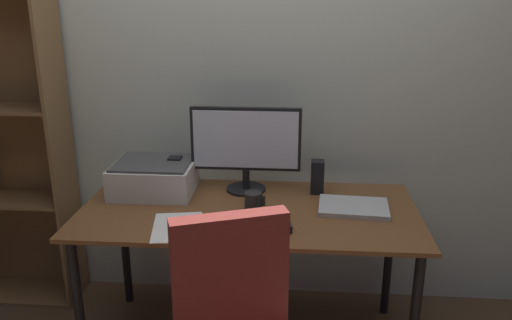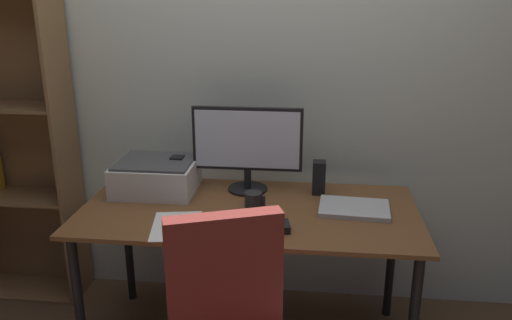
{
  "view_description": "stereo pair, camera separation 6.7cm",
  "coord_description": "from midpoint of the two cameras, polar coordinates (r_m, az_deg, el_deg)",
  "views": [
    {
      "loc": [
        0.21,
        -2.22,
        1.71
      ],
      "look_at": [
        0.04,
        -0.02,
        0.99
      ],
      "focal_mm": 36.36,
      "sensor_mm": 36.0,
      "label": 1
    },
    {
      "loc": [
        0.28,
        -2.22,
        1.71
      ],
      "look_at": [
        0.04,
        -0.02,
        0.99
      ],
      "focal_mm": 36.36,
      "sensor_mm": 36.0,
      "label": 2
    }
  ],
  "objects": [
    {
      "name": "back_wall",
      "position": [
        2.81,
        -0.51,
        9.71
      ],
      "size": [
        6.4,
        0.1,
        2.6
      ],
      "primitive_type": "cube",
      "color": "beige",
      "rests_on": "ground"
    },
    {
      "name": "desk",
      "position": [
        2.47,
        -1.59,
        -7.09
      ],
      "size": [
        1.58,
        0.76,
        0.74
      ],
      "color": "brown",
      "rests_on": "ground"
    },
    {
      "name": "monitor",
      "position": [
        2.58,
        -1.88,
        1.8
      ],
      "size": [
        0.55,
        0.2,
        0.43
      ],
      "color": "black",
      "rests_on": "desk"
    },
    {
      "name": "keyboard",
      "position": [
        2.24,
        -3.5,
        -7.38
      ],
      "size": [
        0.29,
        0.11,
        0.02
      ],
      "primitive_type": "cube",
      "rotation": [
        0.0,
        0.0,
        -0.01
      ],
      "color": "#B7BABC",
      "rests_on": "desk"
    },
    {
      "name": "mouse",
      "position": [
        2.23,
        2.25,
        -7.27
      ],
      "size": [
        0.07,
        0.1,
        0.03
      ],
      "primitive_type": "cube",
      "rotation": [
        0.0,
        0.0,
        0.17
      ],
      "color": "black",
      "rests_on": "desk"
    },
    {
      "name": "coffee_mug",
      "position": [
        2.41,
        -1.11,
        -4.57
      ],
      "size": [
        0.1,
        0.08,
        0.09
      ],
      "color": "black",
      "rests_on": "desk"
    },
    {
      "name": "laptop",
      "position": [
        2.46,
        9.9,
        -5.13
      ],
      "size": [
        0.34,
        0.25,
        0.02
      ],
      "primitive_type": "cube",
      "rotation": [
        0.0,
        0.0,
        -0.07
      ],
      "color": "#B7BABC",
      "rests_on": "desk"
    },
    {
      "name": "speaker_left",
      "position": [
        2.68,
        -9.53,
        -1.43
      ],
      "size": [
        0.06,
        0.07,
        0.17
      ],
      "primitive_type": "cube",
      "color": "black",
      "rests_on": "desk"
    },
    {
      "name": "speaker_right",
      "position": [
        2.61,
        6.03,
        -1.87
      ],
      "size": [
        0.06,
        0.07,
        0.17
      ],
      "primitive_type": "cube",
      "color": "black",
      "rests_on": "desk"
    },
    {
      "name": "printer",
      "position": [
        2.66,
        -11.85,
        -1.82
      ],
      "size": [
        0.4,
        0.34,
        0.16
      ],
      "color": "silver",
      "rests_on": "desk"
    },
    {
      "name": "paper_sheet",
      "position": [
        2.29,
        -9.48,
        -7.27
      ],
      "size": [
        0.26,
        0.33,
        0.0
      ],
      "primitive_type": "cube",
      "rotation": [
        0.0,
        0.0,
        0.17
      ],
      "color": "white",
      "rests_on": "desk"
    },
    {
      "name": "bookshelf",
      "position": [
        3.18,
        -26.32,
        0.42
      ],
      "size": [
        0.65,
        0.28,
        1.73
      ],
      "color": "brown",
      "rests_on": "ground"
    }
  ]
}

